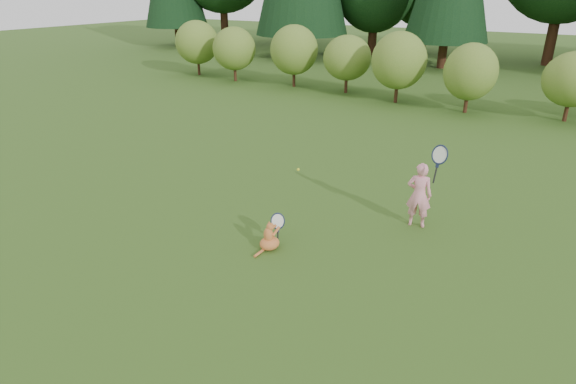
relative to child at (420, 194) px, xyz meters
The scene contains 5 objects.
ground 3.31m from the child, 140.01° to the right, with size 100.00×100.00×0.00m, color #2E4A14.
shrub_row 11.22m from the child, 102.77° to the left, with size 28.00×3.00×2.80m, color #507925, non-canonical shape.
child is the anchor object (origin of this frame).
cat 3.11m from the child, 131.18° to the right, with size 0.55×0.84×0.74m.
tennis_ball 2.75m from the child, behind, with size 0.07×0.07×0.07m.
Camera 1 is at (4.78, -6.72, 4.49)m, focal length 30.00 mm.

